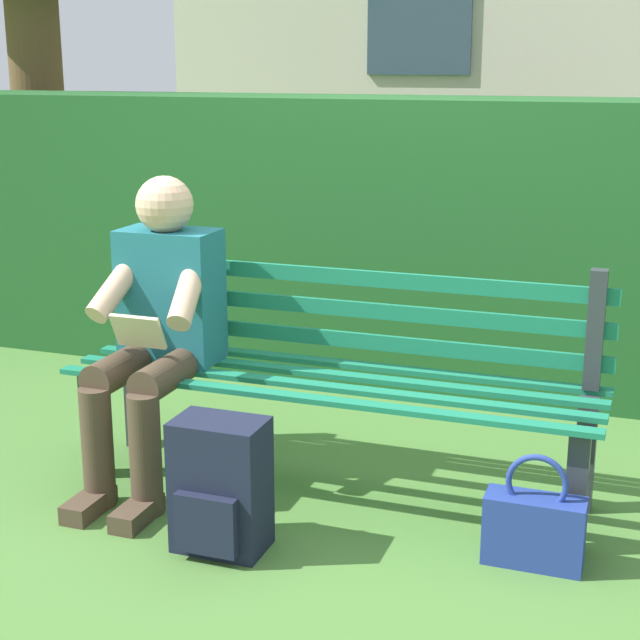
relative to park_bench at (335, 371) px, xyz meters
The scene contains 6 objects.
ground 0.47m from the park_bench, 90.00° to the left, with size 60.00×60.00×0.00m, color #477533.
park_bench is the anchor object (origin of this frame).
person_seated 0.71m from the park_bench, 14.96° to the left, with size 0.44×0.73×1.19m.
hedge_backdrop 1.52m from the park_bench, 95.22° to the right, with size 6.12×0.78×1.53m.
backpack 0.70m from the park_bench, 72.60° to the left, with size 0.31×0.27×0.46m.
handbag 0.96m from the park_bench, 155.13° to the left, with size 0.32×0.13×0.39m.
Camera 1 is at (-1.13, 3.26, 1.60)m, focal length 54.59 mm.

